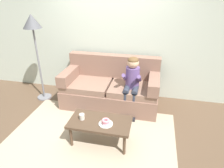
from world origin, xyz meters
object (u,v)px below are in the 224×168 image
at_px(couch, 111,88).
at_px(coffee_table, 100,124).
at_px(donut, 106,122).
at_px(floor_lamp, 33,30).
at_px(toy_controller, 78,118).
at_px(person_child, 132,80).
at_px(mug, 82,117).

bearing_deg(couch, coffee_table, -85.12).
bearing_deg(donut, coffee_table, 152.35).
bearing_deg(couch, floor_lamp, -176.00).
relative_size(couch, floor_lamp, 1.07).
height_order(donut, toy_controller, donut).
relative_size(person_child, mug, 12.24).
xyz_separation_m(coffee_table, toy_controller, (-0.56, 0.47, -0.33)).
bearing_deg(floor_lamp, couch, 4.00).
height_order(couch, coffee_table, couch).
bearing_deg(coffee_table, mug, -177.76).
height_order(mug, toy_controller, mug).
xyz_separation_m(couch, floor_lamp, (-1.50, -0.10, 1.14)).
bearing_deg(mug, floor_lamp, 140.49).
xyz_separation_m(coffee_table, donut, (0.10, -0.05, 0.08)).
bearing_deg(toy_controller, donut, -71.50).
height_order(mug, floor_lamp, floor_lamp).
bearing_deg(floor_lamp, donut, -33.58).
height_order(couch, mug, couch).
height_order(coffee_table, person_child, person_child).
xyz_separation_m(couch, person_child, (0.45, -0.21, 0.32)).
xyz_separation_m(mug, toy_controller, (-0.28, 0.48, -0.42)).
distance_m(coffee_table, donut, 0.14).
height_order(person_child, donut, person_child).
relative_size(person_child, toy_controller, 4.87).
distance_m(mug, toy_controller, 0.69).
bearing_deg(couch, mug, -98.60).
relative_size(coffee_table, toy_controller, 4.16).
xyz_separation_m(donut, mug, (-0.39, 0.04, 0.01)).
distance_m(coffee_table, floor_lamp, 2.24).
xyz_separation_m(donut, floor_lamp, (-1.71, 1.13, 1.06)).
relative_size(donut, mug, 1.33).
height_order(coffee_table, mug, mug).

